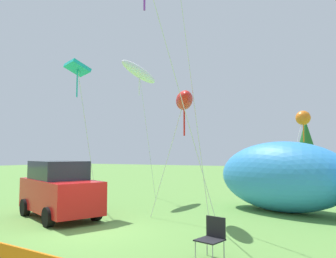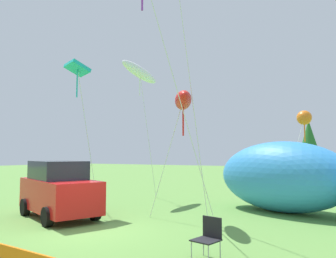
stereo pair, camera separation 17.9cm
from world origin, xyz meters
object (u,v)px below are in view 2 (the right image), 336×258
object	(u,v)px
parked_car	(59,190)
inflatable_cat	(303,180)
kite_white_ghost	(140,73)
kite_teal_diamond	(78,71)
folding_chair	(209,235)
kite_orange_flower	(304,118)
kite_red_lizard	(183,101)

from	to	relation	value
parked_car	inflatable_cat	size ratio (longest dim) A/B	0.56
kite_white_ghost	kite_teal_diamond	xyz separation A→B (m)	(-0.34, -4.39, -0.86)
parked_car	inflatable_cat	bearing A→B (deg)	54.58
inflatable_cat	kite_teal_diamond	distance (m)	10.58
folding_chair	inflatable_cat	bearing A→B (deg)	-177.30
folding_chair	inflatable_cat	xyz separation A→B (m)	(1.24, 6.96, 0.83)
kite_white_ghost	kite_teal_diamond	bearing A→B (deg)	-94.41
kite_white_ghost	kite_orange_flower	xyz separation A→B (m)	(7.98, 3.88, -2.60)
folding_chair	kite_teal_diamond	xyz separation A→B (m)	(-7.46, 3.25, 5.56)
parked_car	kite_white_ghost	xyz separation A→B (m)	(-0.23, 5.82, 5.90)
kite_white_ghost	kite_red_lizard	xyz separation A→B (m)	(4.75, -4.17, -2.58)
folding_chair	kite_white_ghost	size ratio (longest dim) A/B	0.12
kite_white_ghost	kite_teal_diamond	size ratio (longest dim) A/B	1.17
kite_teal_diamond	kite_red_lizard	xyz separation A→B (m)	(5.09, 0.22, -1.72)
kite_white_ghost	kite_teal_diamond	world-z (taller)	kite_white_ghost
parked_car	inflatable_cat	world-z (taller)	inflatable_cat
kite_teal_diamond	kite_orange_flower	xyz separation A→B (m)	(8.32, 8.27, -1.74)
folding_chair	kite_orange_flower	distance (m)	12.17
inflatable_cat	kite_teal_diamond	world-z (taller)	kite_teal_diamond
folding_chair	kite_red_lizard	xyz separation A→B (m)	(-2.37, 3.47, 3.84)
folding_chair	kite_red_lizard	bearing A→B (deg)	-132.82
parked_car	kite_teal_diamond	bearing A→B (deg)	134.08
parked_car	folding_chair	distance (m)	7.14
inflatable_cat	kite_orange_flower	world-z (taller)	kite_orange_flower
inflatable_cat	kite_red_lizard	world-z (taller)	kite_red_lizard
inflatable_cat	kite_white_ghost	xyz separation A→B (m)	(-8.36, 0.68, 5.58)
parked_car	folding_chair	size ratio (longest dim) A/B	4.87
inflatable_cat	kite_white_ghost	world-z (taller)	kite_white_ghost
folding_chair	kite_orange_flower	bearing A→B (deg)	-171.44
kite_orange_flower	parked_car	bearing A→B (deg)	-128.59
inflatable_cat	kite_teal_diamond	xyz separation A→B (m)	(-8.70, -3.71, 4.72)
inflatable_cat	kite_orange_flower	distance (m)	5.46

